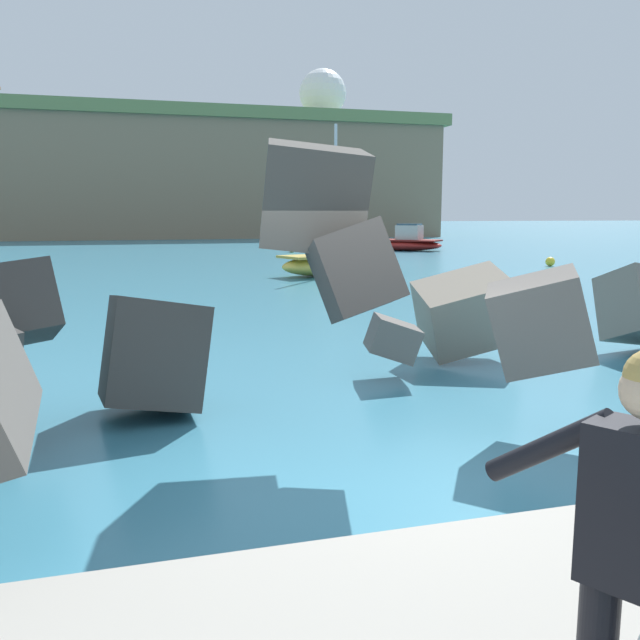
# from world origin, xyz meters

# --- Properties ---
(ground_plane) EXTENTS (400.00, 400.00, 0.00)m
(ground_plane) POSITION_xyz_m (0.00, 0.00, 0.00)
(ground_plane) COLOR teal
(breakwater_jetty) EXTENTS (31.96, 6.48, 3.31)m
(breakwater_jetty) POSITION_xyz_m (2.01, 1.96, 1.25)
(breakwater_jetty) COLOR #605B56
(breakwater_jetty) RESTS_ON ground
(boat_near_left) EXTENTS (4.66, 3.12, 5.95)m
(boat_near_left) POSITION_xyz_m (5.76, 19.88, 0.48)
(boat_near_left) COLOR #EAC64C
(boat_near_left) RESTS_ON ground
(boat_near_centre) EXTENTS (5.34, 5.14, 1.82)m
(boat_near_centre) POSITION_xyz_m (16.03, 36.28, 0.56)
(boat_near_centre) COLOR maroon
(boat_near_centre) RESTS_ON ground
(mooring_buoy_inner) EXTENTS (0.44, 0.44, 0.44)m
(mooring_buoy_inner) POSITION_xyz_m (8.17, 36.28, 0.22)
(mooring_buoy_inner) COLOR yellow
(mooring_buoy_inner) RESTS_ON ground
(mooring_buoy_middle) EXTENTS (0.44, 0.44, 0.44)m
(mooring_buoy_middle) POSITION_xyz_m (17.25, 21.63, 0.22)
(mooring_buoy_middle) COLOR yellow
(mooring_buoy_middle) RESTS_ON ground
(mooring_buoy_outer) EXTENTS (0.44, 0.44, 0.44)m
(mooring_buoy_outer) POSITION_xyz_m (6.23, 20.35, 0.22)
(mooring_buoy_outer) COLOR yellow
(mooring_buoy_outer) RESTS_ON ground
(headland_bluff) EXTENTS (78.90, 35.62, 12.82)m
(headland_bluff) POSITION_xyz_m (-8.22, 77.79, 6.43)
(headland_bluff) COLOR #847056
(headland_bluff) RESTS_ON ground
(radar_dome) EXTENTS (6.27, 6.27, 8.64)m
(radar_dome) POSITION_xyz_m (23.86, 83.24, 17.38)
(radar_dome) COLOR silver
(radar_dome) RESTS_ON headland_bluff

